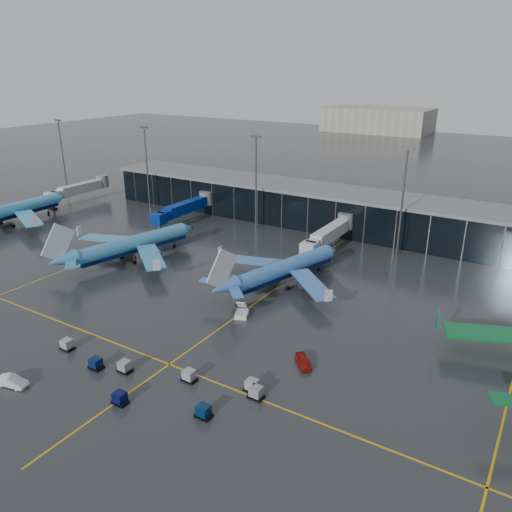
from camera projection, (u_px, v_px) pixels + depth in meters
The scene contains 12 objects.
ground at pixel (182, 310), 92.86m from camera, with size 600.00×600.00×0.00m, color #282B2D.
terminal_pier at pixel (324, 207), 140.06m from camera, with size 142.00×17.00×10.70m.
jet_bridges at pixel (184, 208), 142.61m from camera, with size 94.00×27.50×7.20m.
flood_masts at pixel (323, 188), 125.08m from camera, with size 203.00×0.50×25.50m.
taxi_lines at pixel (258, 301), 96.32m from camera, with size 220.00×120.00×0.02m.
airliner_klm_west at pixel (10, 203), 141.06m from camera, with size 36.17×41.20×12.66m, color #42A9DB, non-canonical shape.
airliner_arkefly at pixel (133, 235), 115.36m from camera, with size 34.27×39.03×11.99m, color #3C8FC5, non-canonical shape.
airliner_klm_near at pixel (285, 259), 102.04m from camera, with size 32.32×36.80×11.31m, color #3E74CD, non-canonical shape.
baggage_carts at pixel (161, 379), 71.21m from camera, with size 34.57×13.33×1.70m.
mobile_airstair at pixel (242, 312), 90.41m from camera, with size 3.30×3.81×3.45m.
service_van_red at pixel (303, 361), 75.48m from camera, with size 1.82×4.52×1.54m, color #9D110C.
service_van_white at pixel (12, 381), 70.63m from camera, with size 1.66×4.77×1.57m, color silver.
Camera 1 is at (55.70, -63.23, 42.59)m, focal length 35.00 mm.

